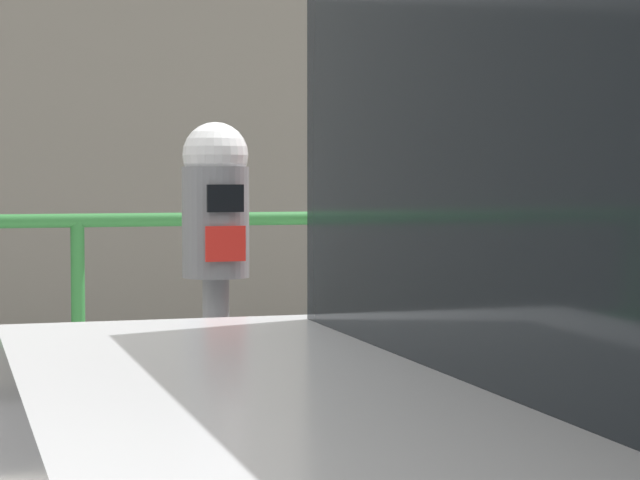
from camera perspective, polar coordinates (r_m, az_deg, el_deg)
name	(u,v)px	position (r m, az deg, el deg)	size (l,w,h in m)	color
parking_meter	(216,274)	(3.33, -4.68, -1.51)	(0.17, 0.19, 1.45)	slate
pedestrian_at_meter	(470,280)	(3.49, 6.71, -1.80)	(0.66, 0.54, 1.78)	black
background_railing	(78,288)	(5.60, -10.78, -2.11)	(24.06, 0.06, 1.15)	#2D7A38
backdrop_wall	(20,188)	(9.05, -13.26, 2.29)	(32.00, 0.50, 2.69)	gray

